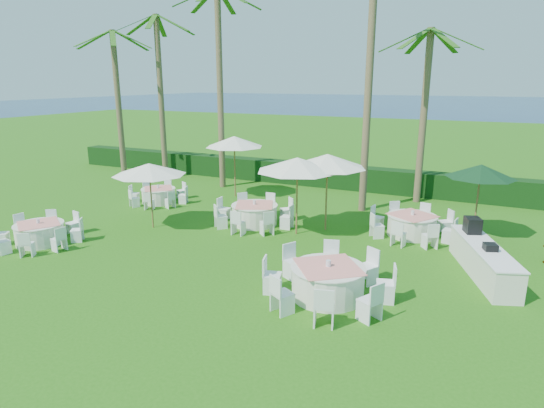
{
  "coord_description": "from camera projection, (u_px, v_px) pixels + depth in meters",
  "views": [
    {
      "loc": [
        7.5,
        -11.14,
        5.58
      ],
      "look_at": [
        0.85,
        3.09,
        1.3
      ],
      "focal_mm": 30.0,
      "sensor_mm": 36.0,
      "label": 1
    }
  ],
  "objects": [
    {
      "name": "ground",
      "position": [
        206.0,
        264.0,
        14.26
      ],
      "size": [
        120.0,
        120.0,
        0.0
      ],
      "primitive_type": "plane",
      "color": "#236210",
      "rests_on": "ground"
    },
    {
      "name": "hedge",
      "position": [
        327.0,
        176.0,
        24.6
      ],
      "size": [
        34.0,
        1.0,
        1.2
      ],
      "primitive_type": "cube",
      "color": "black",
      "rests_on": "ground"
    },
    {
      "name": "ocean",
      "position": [
        452.0,
        106.0,
        103.43
      ],
      "size": [
        260.0,
        260.0,
        0.0
      ],
      "primitive_type": "plane",
      "color": "#071747",
      "rests_on": "ground"
    },
    {
      "name": "banquet_table_a",
      "position": [
        40.0,
        233.0,
        16.02
      ],
      "size": [
        2.91,
        2.91,
        0.89
      ],
      "color": "silver",
      "rests_on": "ground"
    },
    {
      "name": "banquet_table_c",
      "position": [
        328.0,
        281.0,
        12.01
      ],
      "size": [
        3.45,
        3.45,
        1.04
      ],
      "color": "silver",
      "rests_on": "ground"
    },
    {
      "name": "banquet_table_d",
      "position": [
        159.0,
        195.0,
        21.37
      ],
      "size": [
        2.73,
        2.73,
        0.85
      ],
      "color": "silver",
      "rests_on": "ground"
    },
    {
      "name": "banquet_table_e",
      "position": [
        255.0,
        214.0,
        18.16
      ],
      "size": [
        3.23,
        3.23,
        0.98
      ],
      "color": "silver",
      "rests_on": "ground"
    },
    {
      "name": "banquet_table_f",
      "position": [
        412.0,
        225.0,
        16.82
      ],
      "size": [
        3.16,
        3.16,
        0.95
      ],
      "color": "silver",
      "rests_on": "ground"
    },
    {
      "name": "umbrella_a",
      "position": [
        149.0,
        169.0,
        17.23
      ],
      "size": [
        2.79,
        2.79,
        2.55
      ],
      "color": "brown",
      "rests_on": "ground"
    },
    {
      "name": "umbrella_b",
      "position": [
        297.0,
        164.0,
        16.4
      ],
      "size": [
        3.01,
        3.01,
        2.9
      ],
      "color": "brown",
      "rests_on": "ground"
    },
    {
      "name": "umbrella_c",
      "position": [
        234.0,
        142.0,
        21.91
      ],
      "size": [
        2.82,
        2.82,
        2.99
      ],
      "color": "brown",
      "rests_on": "ground"
    },
    {
      "name": "umbrella_d",
      "position": [
        328.0,
        161.0,
        16.86
      ],
      "size": [
        2.91,
        2.91,
        2.95
      ],
      "color": "brown",
      "rests_on": "ground"
    },
    {
      "name": "umbrella_green",
      "position": [
        481.0,
        171.0,
        16.03
      ],
      "size": [
        2.42,
        2.42,
        2.73
      ],
      "color": "brown",
      "rests_on": "ground"
    },
    {
      "name": "buffet_table",
      "position": [
        483.0,
        258.0,
        13.42
      ],
      "size": [
        2.13,
        4.01,
        1.41
      ],
      "color": "silver",
      "rests_on": "ground"
    },
    {
      "name": "palm_a",
      "position": [
        161.0,
        91.0,
        25.74
      ],
      "size": [
        4.41,
        4.06,
        9.08
      ],
      "color": "brown",
      "rests_on": "ground"
    },
    {
      "name": "palm_b",
      "position": [
        220.0,
        83.0,
        23.26
      ],
      "size": [
        4.19,
        4.39,
        9.99
      ],
      "color": "brown",
      "rests_on": "ground"
    },
    {
      "name": "palm_c",
      "position": [
        369.0,
        70.0,
        18.63
      ],
      "size": [
        4.3,
        4.34,
        11.03
      ],
      "color": "brown",
      "rests_on": "ground"
    },
    {
      "name": "palm_d",
      "position": [
        424.0,
        109.0,
        20.5
      ],
      "size": [
        4.41,
        4.09,
        7.81
      ],
      "color": "brown",
      "rests_on": "ground"
    },
    {
      "name": "palm_f",
      "position": [
        118.0,
        99.0,
        25.47
      ],
      "size": [
        4.34,
        4.3,
        8.24
      ],
      "color": "brown",
      "rests_on": "ground"
    }
  ]
}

